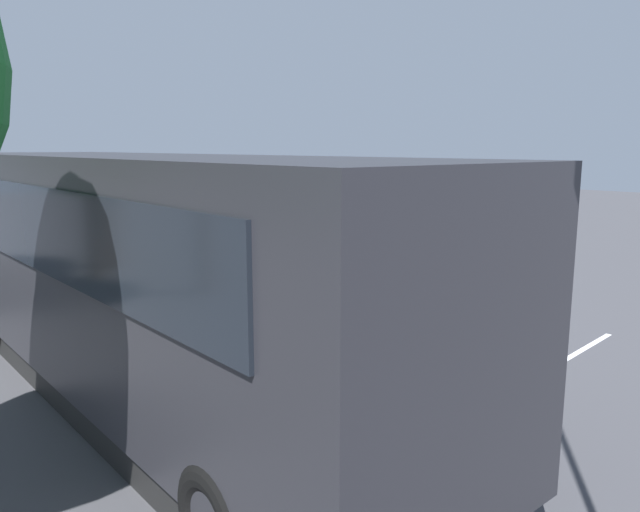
{
  "coord_description": "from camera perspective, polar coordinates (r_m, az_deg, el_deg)",
  "views": [
    {
      "loc": [
        -8.78,
        8.36,
        3.36
      ],
      "look_at": [
        0.33,
        -0.23,
        1.1
      ],
      "focal_mm": 34.14,
      "sensor_mm": 36.0,
      "label": 1
    }
  ],
  "objects": [
    {
      "name": "spectator_far_right",
      "position": [
        11.81,
        -7.9,
        -1.25
      ],
      "size": [
        0.58,
        0.37,
        1.73
      ],
      "color": "black",
      "rests_on": "ground_plane"
    },
    {
      "name": "spectator_right",
      "position": [
        10.89,
        -6.27,
        -2.15
      ],
      "size": [
        0.57,
        0.33,
        1.74
      ],
      "color": "black",
      "rests_on": "ground_plane"
    },
    {
      "name": "spectator_far_left",
      "position": [
        9.1,
        5.11,
        -4.37
      ],
      "size": [
        0.58,
        0.36,
        1.79
      ],
      "color": "black",
      "rests_on": "ground_plane"
    },
    {
      "name": "bay_line_b",
      "position": [
        11.74,
        10.35,
        -6.55
      ],
      "size": [
        0.24,
        4.11,
        0.01
      ],
      "color": "white",
      "rests_on": "ground_plane"
    },
    {
      "name": "bay_line_e",
      "position": [
        17.28,
        -10.63,
        -1.15
      ],
      "size": [
        0.23,
        3.7,
        0.01
      ],
      "color": "white",
      "rests_on": "ground_plane"
    },
    {
      "name": "parked_motorcycle_silver",
      "position": [
        8.16,
        8.51,
        -10.52
      ],
      "size": [
        2.03,
        0.7,
        0.99
      ],
      "color": "black",
      "rests_on": "ground_plane"
    },
    {
      "name": "bay_line_c",
      "position": [
        13.35,
        1.44,
        -4.33
      ],
      "size": [
        0.27,
        4.85,
        0.01
      ],
      "color": "white",
      "rests_on": "ground_plane"
    },
    {
      "name": "bay_line_a",
      "position": [
        10.51,
        21.8,
        -9.14
      ],
      "size": [
        0.24,
        3.97,
        0.01
      ],
      "color": "white",
      "rests_on": "ground_plane"
    },
    {
      "name": "traffic_cone",
      "position": [
        16.08,
        0.56,
        -0.72
      ],
      "size": [
        0.34,
        0.34,
        0.63
      ],
      "color": "orange",
      "rests_on": "ground_plane"
    },
    {
      "name": "spectator_left",
      "position": [
        9.5,
        0.44,
        -3.59
      ],
      "size": [
        0.57,
        0.39,
        1.81
      ],
      "color": "black",
      "rests_on": "ground_plane"
    },
    {
      "name": "bay_line_d",
      "position": [
        15.23,
        -5.38,
        -2.55
      ],
      "size": [
        0.26,
        4.7,
        0.01
      ],
      "color": "white",
      "rests_on": "ground_plane"
    },
    {
      "name": "spectator_centre",
      "position": [
        10.48,
        -2.38,
        -2.29
      ],
      "size": [
        0.57,
        0.33,
        1.81
      ],
      "color": "#473823",
      "rests_on": "ground_plane"
    },
    {
      "name": "stunt_motorcycle",
      "position": [
        17.28,
        -2.2,
        2.25
      ],
      "size": [
        2.06,
        0.69,
        1.56
      ],
      "color": "black",
      "rests_on": "ground_plane"
    },
    {
      "name": "tour_bus",
      "position": [
        8.28,
        -15.83,
        -2.09
      ],
      "size": [
        10.32,
        3.01,
        3.25
      ],
      "color": "#26262B",
      "rests_on": "ground_plane"
    },
    {
      "name": "ground_plane",
      "position": [
        12.58,
        0.27,
        -5.25
      ],
      "size": [
        80.0,
        80.0,
        0.0
      ],
      "primitive_type": "plane",
      "color": "#424247"
    },
    {
      "name": "parked_motorcycle_dark",
      "position": [
        12.19,
        -13.71,
        -3.72
      ],
      "size": [
        2.02,
        0.74,
        0.99
      ],
      "color": "black",
      "rests_on": "ground_plane"
    }
  ]
}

